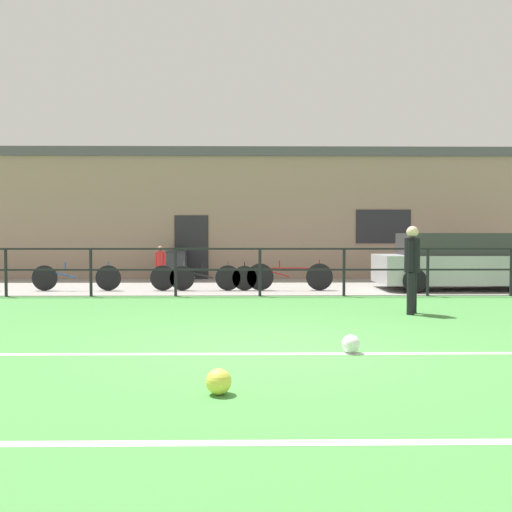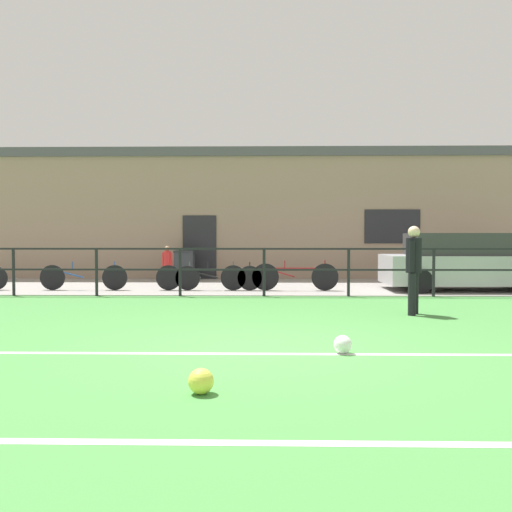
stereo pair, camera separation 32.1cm
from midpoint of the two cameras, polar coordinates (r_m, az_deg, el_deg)
The scene contains 17 objects.
ground at distance 7.16m, azimuth 1.87°, elevation -9.66°, with size 60.00×44.00×0.04m, color #478C42.
field_line_touchline at distance 6.80m, azimuth 1.91°, elevation -10.10°, with size 36.00×0.11×0.00m, color white.
field_line_hash at distance 4.03m, azimuth 2.49°, elevation -18.80°, with size 36.00×0.11×0.00m, color white.
pavement_strip at distance 15.58m, azimuth 1.48°, elevation -3.15°, with size 48.00×5.00×0.02m, color gray.
perimeter_fence at distance 13.03m, azimuth 1.55°, elevation -0.93°, with size 36.07×0.07×1.15m.
clubhouse_facade at distance 19.22m, azimuth 1.42°, elevation 4.33°, with size 28.00×2.56×4.34m.
player_goalkeeper at distance 10.44m, azimuth 16.87°, elevation -0.84°, with size 0.28×0.41×1.62m.
soccer_ball_match at distance 5.13m, azimuth -3.90°, elevation -12.82°, with size 0.24×0.24×0.24m, color #E5E04C.
soccer_ball_spare at distance 6.90m, azimuth 10.31°, elevation -9.01°, with size 0.23×0.23×0.23m, color white.
spectator_child at distance 15.95m, azimuth -8.61°, elevation -0.71°, with size 0.30×0.20×1.13m.
parked_car_red at distance 15.40m, azimuth 21.43°, elevation -0.67°, with size 4.29×1.92×1.48m.
bicycle_parked_0 at distance 14.28m, azimuth 4.71°, elevation -2.13°, with size 2.24×0.04×0.79m.
bicycle_parked_2 at distance 14.98m, azimuth -16.87°, elevation -2.09°, with size 2.29×0.04×0.75m.
bicycle_parked_3 at distance 14.29m, azimuth -3.27°, elevation -2.24°, with size 2.26×0.04×0.74m.
bicycle_parked_4 at distance 14.34m, azimuth -5.12°, elevation -2.20°, with size 2.34×0.04×0.75m.
trash_bin_0 at distance 17.62m, azimuth -6.90°, elevation -0.95°, with size 0.63×0.53×0.95m.
trash_bin_1 at distance 18.36m, azimuth 23.70°, elevation -0.82°, with size 0.62×0.52×1.06m.
Camera 2 is at (0.07, -7.01, 1.44)m, focal length 38.60 mm.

